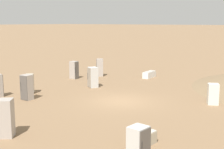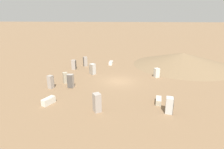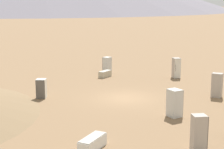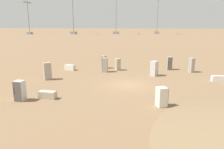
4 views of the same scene
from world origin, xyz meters
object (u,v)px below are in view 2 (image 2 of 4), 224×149
at_px(discarded_fridge_3, 97,103).
at_px(discarded_fridge_7, 51,82).
at_px(discarded_fridge_6, 169,105).
at_px(discarded_fridge_10, 93,69).
at_px(discarded_fridge_5, 111,63).
at_px(discarded_fridge_0, 74,65).
at_px(discarded_fridge_8, 71,81).
at_px(discarded_fridge_9, 49,101).
at_px(discarded_fridge_11, 65,78).
at_px(discarded_fridge_1, 157,73).
at_px(discarded_fridge_4, 85,62).
at_px(discarded_fridge_2, 159,101).

height_order(discarded_fridge_3, discarded_fridge_7, discarded_fridge_3).
distance_m(discarded_fridge_6, discarded_fridge_7, 14.57).
distance_m(discarded_fridge_3, discarded_fridge_10, 11.95).
xyz_separation_m(discarded_fridge_5, discarded_fridge_10, (1.54, 6.82, 0.54)).
bearing_deg(discarded_fridge_7, discarded_fridge_3, -18.08).
distance_m(discarded_fridge_0, discarded_fridge_5, 7.40).
relative_size(discarded_fridge_8, discarded_fridge_9, 1.15).
bearing_deg(discarded_fridge_9, discarded_fridge_10, -80.06).
distance_m(discarded_fridge_3, discarded_fridge_5, 18.24).
bearing_deg(discarded_fridge_7, discarded_fridge_6, -0.50).
bearing_deg(discarded_fridge_11, discarded_fridge_6, -64.21).
bearing_deg(discarded_fridge_1, discarded_fridge_3, -144.58).
height_order(discarded_fridge_4, discarded_fridge_5, discarded_fridge_4).
relative_size(discarded_fridge_5, discarded_fridge_11, 1.21).
bearing_deg(discarded_fridge_11, discarded_fridge_9, -121.58).
xyz_separation_m(discarded_fridge_0, discarded_fridge_3, (-8.11, 13.26, 0.08)).
bearing_deg(discarded_fridge_4, discarded_fridge_0, 117.35).
xyz_separation_m(discarded_fridge_1, discarded_fridge_2, (0.08, 8.86, -0.41)).
xyz_separation_m(discarded_fridge_1, discarded_fridge_9, (11.31, 11.37, -0.35)).
distance_m(discarded_fridge_1, discarded_fridge_10, 10.00).
bearing_deg(discarded_fridge_2, discarded_fridge_11, 166.68).
xyz_separation_m(discarded_fridge_5, discarded_fridge_7, (4.94, 13.57, 0.54)).
height_order(discarded_fridge_2, discarded_fridge_9, discarded_fridge_9).
bearing_deg(discarded_fridge_5, discarded_fridge_0, -143.19).
bearing_deg(discarded_fridge_11, discarded_fridge_1, -18.80).
bearing_deg(discarded_fridge_11, discarded_fridge_10, 20.97).
bearing_deg(discarded_fridge_6, discarded_fridge_9, -82.00).
bearing_deg(discarded_fridge_7, discarded_fridge_11, 77.75).
xyz_separation_m(discarded_fridge_1, discarded_fridge_3, (5.93, 11.80, 0.22)).
bearing_deg(discarded_fridge_2, discarded_fridge_4, 138.09).
relative_size(discarded_fridge_1, discarded_fridge_5, 0.76).
relative_size(discarded_fridge_0, discarded_fridge_7, 1.00).
height_order(discarded_fridge_2, discarded_fridge_8, discarded_fridge_8).
relative_size(discarded_fridge_1, discarded_fridge_3, 0.76).
height_order(discarded_fridge_1, discarded_fridge_11, discarded_fridge_11).
relative_size(discarded_fridge_1, discarded_fridge_11, 0.92).
xyz_separation_m(discarded_fridge_8, discarded_fridge_9, (0.33, 4.77, -0.54)).
bearing_deg(discarded_fridge_2, discarded_fridge_10, 143.23).
bearing_deg(discarded_fridge_5, discarded_fridge_1, -40.36).
relative_size(discarded_fridge_4, discarded_fridge_6, 1.12).
xyz_separation_m(discarded_fridge_3, discarded_fridge_11, (6.47, -6.59, -0.16)).
height_order(discarded_fridge_1, discarded_fridge_3, discarded_fridge_3).
xyz_separation_m(discarded_fridge_7, discarded_fridge_10, (-3.40, -6.75, 0.01)).
height_order(discarded_fridge_10, discarded_fridge_11, discarded_fridge_10).
bearing_deg(discarded_fridge_11, discarded_fridge_7, -156.81).
relative_size(discarded_fridge_6, discarded_fridge_9, 1.01).
distance_m(discarded_fridge_5, discarded_fridge_7, 14.45).
relative_size(discarded_fridge_4, discarded_fridge_10, 1.04).
distance_m(discarded_fridge_3, discarded_fridge_4, 17.24).
distance_m(discarded_fridge_1, discarded_fridge_3, 13.21).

